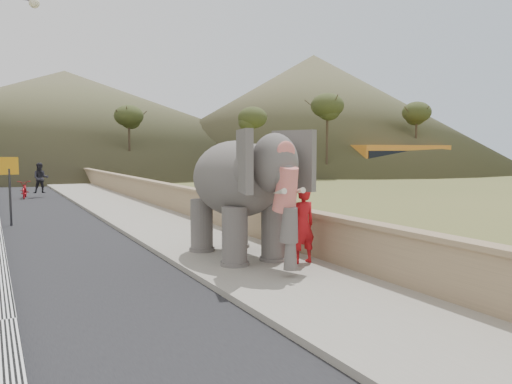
# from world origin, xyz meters

# --- Properties ---
(ground) EXTENTS (160.00, 160.00, 0.00)m
(ground) POSITION_xyz_m (0.00, 0.00, 0.00)
(ground) COLOR olive
(ground) RESTS_ON ground
(walkway) EXTENTS (3.00, 120.00, 0.15)m
(walkway) POSITION_xyz_m (0.00, 10.00, 0.07)
(walkway) COLOR #9E9687
(walkway) RESTS_ON ground
(parapet) EXTENTS (0.30, 120.00, 1.10)m
(parapet) POSITION_xyz_m (1.65, 10.00, 0.55)
(parapet) COLOR tan
(parapet) RESTS_ON ground
(signboard) EXTENTS (0.60, 0.08, 2.40)m
(signboard) POSITION_xyz_m (-4.50, 11.56, 1.64)
(signboard) COLOR #2D2D33
(signboard) RESTS_ON ground
(cow) EXTENTS (1.66, 1.58, 1.33)m
(cow) POSITION_xyz_m (6.85, 13.86, 0.67)
(cow) COLOR brown
(cow) RESTS_ON ground
(distant_car) EXTENTS (4.53, 2.78, 1.44)m
(distant_car) POSITION_xyz_m (20.51, 35.26, 0.72)
(distant_car) COLOR #B9BAC0
(distant_car) RESTS_ON ground
(bus_white) EXTENTS (11.16, 3.35, 3.10)m
(bus_white) POSITION_xyz_m (26.50, 35.17, 1.55)
(bus_white) COLOR white
(bus_white) RESTS_ON ground
(bus_orange) EXTENTS (11.08, 2.88, 3.10)m
(bus_orange) POSITION_xyz_m (31.84, 30.16, 1.55)
(bus_orange) COLOR orange
(bus_orange) RESTS_ON ground
(hill_right) EXTENTS (56.00, 56.00, 16.00)m
(hill_right) POSITION_xyz_m (36.00, 52.00, 8.00)
(hill_right) COLOR brown
(hill_right) RESTS_ON ground
(hill_far) EXTENTS (80.00, 80.00, 14.00)m
(hill_far) POSITION_xyz_m (5.00, 70.00, 7.00)
(hill_far) COLOR brown
(hill_far) RESTS_ON ground
(elephant_and_man) EXTENTS (2.30, 4.00, 2.86)m
(elephant_and_man) POSITION_xyz_m (0.02, 3.02, 1.57)
(elephant_and_man) COLOR slate
(elephant_and_man) RESTS_ON ground
(motorcyclist) EXTENTS (1.69, 1.93, 1.94)m
(motorcyclist) POSITION_xyz_m (-3.09, 22.21, 0.75)
(motorcyclist) COLOR maroon
(motorcyclist) RESTS_ON ground
(trees) EXTENTS (48.38, 44.24, 8.96)m
(trees) POSITION_xyz_m (4.11, 30.68, 3.87)
(trees) COLOR #473828
(trees) RESTS_ON ground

